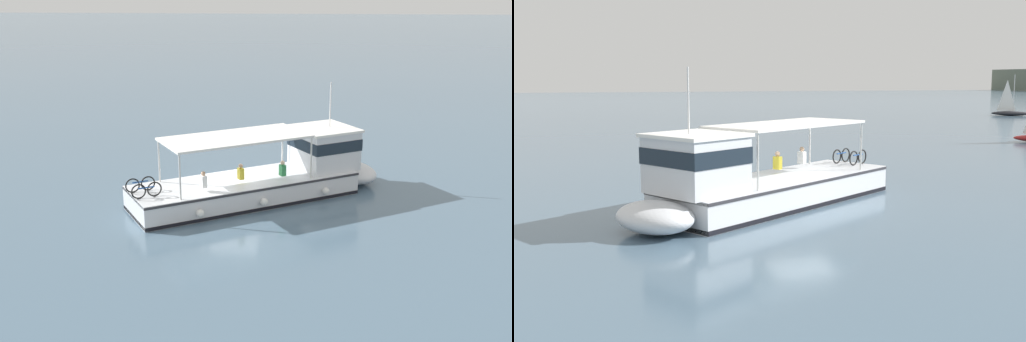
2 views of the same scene
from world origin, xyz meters
The scene contains 3 objects.
ground_plane centered at (0.00, 0.00, 0.00)m, with size 400.00×400.00×0.00m, color slate.
ferry_main centered at (0.16, -2.03, 1.02)m, with size 9.50×12.35×5.32m.
sailboat_near_port centered at (-47.18, 45.46, 0.54)m, with size 4.04×4.66×5.40m.
Camera 2 is at (22.02, -7.62, 4.96)m, focal length 42.84 mm.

